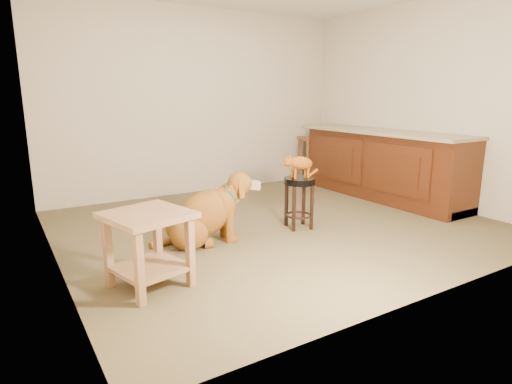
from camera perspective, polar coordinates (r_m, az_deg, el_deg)
floor at (r=4.78m, az=2.98°, el=-4.35°), size 4.50×4.00×0.01m
room_shell at (r=4.57m, az=3.23°, el=16.14°), size 4.54×4.04×2.62m
cabinet_run at (r=6.17m, az=16.47°, el=3.27°), size 0.70×2.56×0.94m
padded_stool at (r=4.59m, az=5.78°, el=-0.07°), size 0.34×0.34×0.55m
wood_stool at (r=7.11m, az=7.54°, el=4.46°), size 0.48×0.48×0.74m
side_table at (r=3.27m, az=-14.16°, el=-5.99°), size 0.68×0.68×0.58m
golden_retriever at (r=4.17m, az=-6.90°, el=-3.18°), size 1.12×0.61×0.72m
tabby_kitten at (r=4.53m, az=5.74°, el=3.78°), size 0.45×0.19×0.28m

